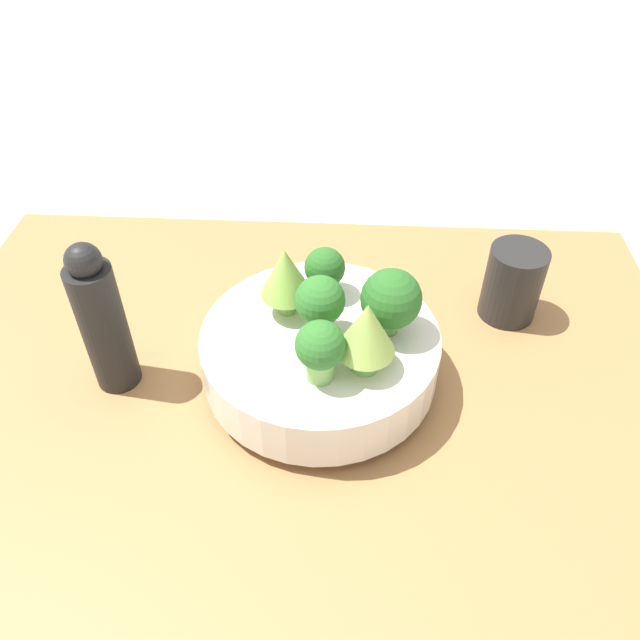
{
  "coord_description": "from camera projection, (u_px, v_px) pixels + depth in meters",
  "views": [
    {
      "loc": [
        0.05,
        -0.48,
        0.56
      ],
      "look_at": [
        0.02,
        0.01,
        0.12
      ],
      "focal_mm": 35.0,
      "sensor_mm": 36.0,
      "label": 1
    }
  ],
  "objects": [
    {
      "name": "romanesco_piece_far",
      "position": [
        286.0,
        274.0,
        0.66
      ],
      "size": [
        0.06,
        0.06,
        0.08
      ],
      "color": "#7AB256",
      "rests_on": "bowl"
    },
    {
      "name": "broccoli_floret_center",
      "position": [
        320.0,
        303.0,
        0.63
      ],
      "size": [
        0.05,
        0.05,
        0.07
      ],
      "color": "#6BA34C",
      "rests_on": "bowl"
    },
    {
      "name": "cup",
      "position": [
        513.0,
        283.0,
        0.76
      ],
      "size": [
        0.07,
        0.07,
        0.1
      ],
      "color": "black",
      "rests_on": "table"
    },
    {
      "name": "romanesco_piece_near",
      "position": [
        367.0,
        331.0,
        0.59
      ],
      "size": [
        0.06,
        0.06,
        0.08
      ],
      "color": "#7AB256",
      "rests_on": "bowl"
    },
    {
      "name": "broccoli_floret_back",
      "position": [
        325.0,
        269.0,
        0.69
      ],
      "size": [
        0.05,
        0.05,
        0.06
      ],
      "color": "#7AB256",
      "rests_on": "bowl"
    },
    {
      "name": "ground_plane",
      "position": [
        300.0,
        400.0,
        0.73
      ],
      "size": [
        6.0,
        6.0,
        0.0
      ],
      "primitive_type": "plane",
      "color": "silver"
    },
    {
      "name": "bowl",
      "position": [
        320.0,
        354.0,
        0.68
      ],
      "size": [
        0.26,
        0.26,
        0.07
      ],
      "color": "silver",
      "rests_on": "table"
    },
    {
      "name": "pepper_mill",
      "position": [
        102.0,
        321.0,
        0.65
      ],
      "size": [
        0.05,
        0.05,
        0.19
      ],
      "color": "black",
      "rests_on": "table"
    },
    {
      "name": "broccoli_floret_front",
      "position": [
        320.0,
        348.0,
        0.59
      ],
      "size": [
        0.05,
        0.05,
        0.07
      ],
      "color": "#7AB256",
      "rests_on": "bowl"
    },
    {
      "name": "broccoli_floret_right",
      "position": [
        391.0,
        300.0,
        0.64
      ],
      "size": [
        0.06,
        0.06,
        0.08
      ],
      "color": "#609347",
      "rests_on": "bowl"
    },
    {
      "name": "table",
      "position": [
        300.0,
        391.0,
        0.72
      ],
      "size": [
        0.91,
        0.65,
        0.03
      ],
      "color": "#9E7042",
      "rests_on": "ground_plane"
    }
  ]
}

